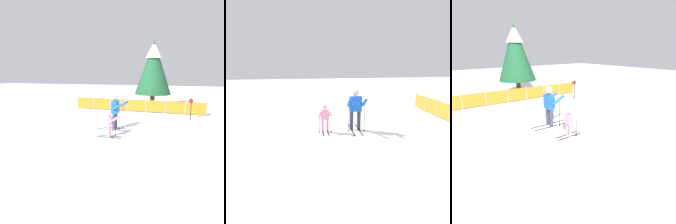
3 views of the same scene
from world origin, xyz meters
TOP-DOWN VIEW (x-y plane):
  - ground_plane at (0.00, 0.00)m, footprint 60.00×60.00m
  - skier_adult at (-0.07, 0.09)m, footprint 1.74×0.80m
  - skier_child at (-0.05, -1.22)m, footprint 1.10×0.55m

SIDE VIEW (x-z plane):
  - ground_plane at x=0.00m, z-range 0.00..0.00m
  - skier_child at x=-0.05m, z-range 0.10..1.27m
  - skier_adult at x=-0.07m, z-range 0.18..2.00m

